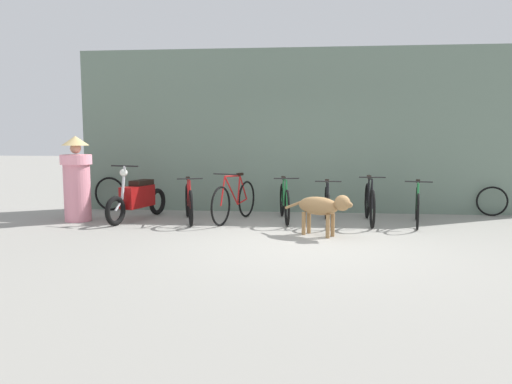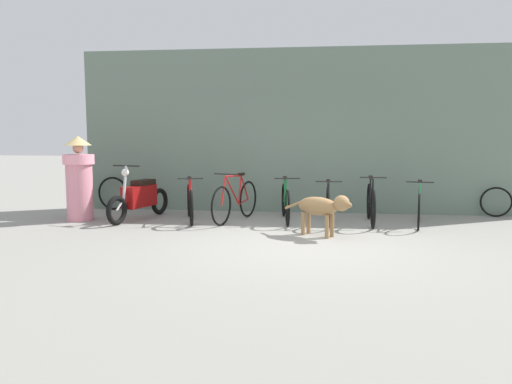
{
  "view_description": "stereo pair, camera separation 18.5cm",
  "coord_description": "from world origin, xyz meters",
  "px_view_note": "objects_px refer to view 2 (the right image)",
  "views": [
    {
      "loc": [
        0.01,
        -7.36,
        1.61
      ],
      "look_at": [
        -0.82,
        1.03,
        0.65
      ],
      "focal_mm": 35.0,
      "sensor_mm": 36.0,
      "label": 1
    },
    {
      "loc": [
        0.2,
        -7.34,
        1.61
      ],
      "look_at": [
        -0.82,
        1.03,
        0.65
      ],
      "focal_mm": 35.0,
      "sensor_mm": 36.0,
      "label": 2
    }
  ],
  "objects_px": {
    "bicycle_2": "(286,202)",
    "person_in_robes": "(79,178)",
    "stray_dog": "(322,207)",
    "bicycle_5": "(419,206)",
    "bicycle_1": "(235,201)",
    "spare_tire_left": "(496,202)",
    "bicycle_3": "(328,205)",
    "spare_tire_right": "(113,193)",
    "bicycle_0": "(190,203)",
    "bicycle_4": "(371,204)",
    "motorcycle": "(139,198)"
  },
  "relations": [
    {
      "from": "bicycle_3",
      "to": "bicycle_1",
      "type": "bearing_deg",
      "value": -91.88
    },
    {
      "from": "bicycle_5",
      "to": "motorcycle",
      "type": "xyz_separation_m",
      "value": [
        -5.21,
        -0.01,
        0.08
      ]
    },
    {
      "from": "bicycle_3",
      "to": "spare_tire_left",
      "type": "relative_size",
      "value": 2.73
    },
    {
      "from": "person_in_robes",
      "to": "bicycle_2",
      "type": "bearing_deg",
      "value": 168.01
    },
    {
      "from": "stray_dog",
      "to": "bicycle_2",
      "type": "bearing_deg",
      "value": 146.85
    },
    {
      "from": "stray_dog",
      "to": "spare_tire_left",
      "type": "relative_size",
      "value": 1.82
    },
    {
      "from": "bicycle_2",
      "to": "bicycle_3",
      "type": "xyz_separation_m",
      "value": [
        0.79,
        -0.21,
        -0.01
      ]
    },
    {
      "from": "bicycle_1",
      "to": "bicycle_2",
      "type": "xyz_separation_m",
      "value": [
        0.93,
        0.14,
        -0.03
      ]
    },
    {
      "from": "stray_dog",
      "to": "spare_tire_left",
      "type": "bearing_deg",
      "value": 65.69
    },
    {
      "from": "bicycle_1",
      "to": "spare_tire_left",
      "type": "height_order",
      "value": "bicycle_1"
    },
    {
      "from": "bicycle_2",
      "to": "motorcycle",
      "type": "bearing_deg",
      "value": -93.82
    },
    {
      "from": "bicycle_1",
      "to": "spare_tire_left",
      "type": "xyz_separation_m",
      "value": [
        5.04,
        1.09,
        -0.09
      ]
    },
    {
      "from": "bicycle_0",
      "to": "bicycle_3",
      "type": "xyz_separation_m",
      "value": [
        2.57,
        0.03,
        -0.01
      ]
    },
    {
      "from": "bicycle_3",
      "to": "spare_tire_left",
      "type": "xyz_separation_m",
      "value": [
        3.32,
        1.15,
        -0.04
      ]
    },
    {
      "from": "bicycle_0",
      "to": "bicycle_2",
      "type": "distance_m",
      "value": 1.8
    },
    {
      "from": "bicycle_3",
      "to": "bicycle_4",
      "type": "xyz_separation_m",
      "value": [
        0.78,
        0.12,
        0.02
      ]
    },
    {
      "from": "bicycle_2",
      "to": "stray_dog",
      "type": "relative_size",
      "value": 1.57
    },
    {
      "from": "bicycle_0",
      "to": "bicycle_3",
      "type": "height_order",
      "value": "bicycle_0"
    },
    {
      "from": "bicycle_4",
      "to": "person_in_robes",
      "type": "height_order",
      "value": "person_in_robes"
    },
    {
      "from": "bicycle_1",
      "to": "spare_tire_right",
      "type": "height_order",
      "value": "bicycle_1"
    },
    {
      "from": "bicycle_2",
      "to": "person_in_robes",
      "type": "xyz_separation_m",
      "value": [
        -3.88,
        -0.4,
        0.46
      ]
    },
    {
      "from": "bicycle_2",
      "to": "person_in_robes",
      "type": "relative_size",
      "value": 1.07
    },
    {
      "from": "bicycle_1",
      "to": "bicycle_2",
      "type": "distance_m",
      "value": 0.95
    },
    {
      "from": "spare_tire_left",
      "to": "bicycle_3",
      "type": "bearing_deg",
      "value": -160.9
    },
    {
      "from": "bicycle_3",
      "to": "bicycle_4",
      "type": "bearing_deg",
      "value": 98.77
    },
    {
      "from": "motorcycle",
      "to": "bicycle_1",
      "type": "bearing_deg",
      "value": 107.25
    },
    {
      "from": "bicycle_0",
      "to": "spare_tire_right",
      "type": "xyz_separation_m",
      "value": [
        -2.0,
        1.16,
        0.02
      ]
    },
    {
      "from": "bicycle_2",
      "to": "person_in_robes",
      "type": "height_order",
      "value": "person_in_robes"
    },
    {
      "from": "bicycle_1",
      "to": "bicycle_5",
      "type": "bearing_deg",
      "value": 107.72
    },
    {
      "from": "motorcycle",
      "to": "bicycle_5",
      "type": "bearing_deg",
      "value": 106.13
    },
    {
      "from": "stray_dog",
      "to": "bicycle_4",
      "type": "bearing_deg",
      "value": 86.97
    },
    {
      "from": "bicycle_3",
      "to": "bicycle_4",
      "type": "distance_m",
      "value": 0.79
    },
    {
      "from": "bicycle_5",
      "to": "bicycle_3",
      "type": "bearing_deg",
      "value": -77.4
    },
    {
      "from": "bicycle_1",
      "to": "spare_tire_left",
      "type": "bearing_deg",
      "value": 120.35
    },
    {
      "from": "bicycle_3",
      "to": "person_in_robes",
      "type": "bearing_deg",
      "value": -87.37
    },
    {
      "from": "bicycle_0",
      "to": "bicycle_1",
      "type": "distance_m",
      "value": 0.86
    },
    {
      "from": "bicycle_3",
      "to": "motorcycle",
      "type": "xyz_separation_m",
      "value": [
        -3.58,
        0.02,
        0.08
      ]
    },
    {
      "from": "stray_dog",
      "to": "spare_tire_right",
      "type": "xyz_separation_m",
      "value": [
        -4.46,
        2.33,
        -0.12
      ]
    },
    {
      "from": "bicycle_1",
      "to": "stray_dog",
      "type": "bearing_deg",
      "value": 69.99
    },
    {
      "from": "bicycle_1",
      "to": "spare_tire_left",
      "type": "distance_m",
      "value": 5.16
    },
    {
      "from": "motorcycle",
      "to": "person_in_robes",
      "type": "distance_m",
      "value": 1.18
    },
    {
      "from": "person_in_robes",
      "to": "bicycle_4",
      "type": "bearing_deg",
      "value": 165.39
    },
    {
      "from": "bicycle_0",
      "to": "spare_tire_right",
      "type": "bearing_deg",
      "value": -136.66
    },
    {
      "from": "bicycle_0",
      "to": "bicycle_1",
      "type": "relative_size",
      "value": 0.97
    },
    {
      "from": "motorcycle",
      "to": "bicycle_2",
      "type": "bearing_deg",
      "value": 109.73
    },
    {
      "from": "bicycle_4",
      "to": "motorcycle",
      "type": "xyz_separation_m",
      "value": [
        -4.37,
        -0.09,
        0.06
      ]
    },
    {
      "from": "bicycle_0",
      "to": "stray_dog",
      "type": "relative_size",
      "value": 1.53
    },
    {
      "from": "bicycle_5",
      "to": "person_in_robes",
      "type": "relative_size",
      "value": 1.05
    },
    {
      "from": "bicycle_5",
      "to": "person_in_robes",
      "type": "bearing_deg",
      "value": -76.56
    },
    {
      "from": "person_in_robes",
      "to": "motorcycle",
      "type": "bearing_deg",
      "value": 173.43
    }
  ]
}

